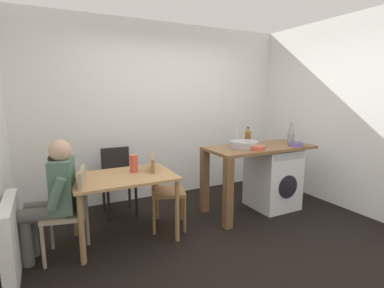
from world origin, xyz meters
TOP-DOWN VIEW (x-y plane):
  - ground_plane at (0.00, 0.00)m, footprint 5.46×5.46m
  - wall_back at (0.00, 1.75)m, footprint 4.60×0.10m
  - wall_counter_side at (2.15, 0.00)m, footprint 0.10×3.80m
  - radiator at (-2.02, 0.30)m, footprint 0.10×0.80m
  - dining_table at (-0.94, 0.52)m, footprint 1.10×0.76m
  - chair_person_seat at (-1.49, 0.41)m, footprint 0.48×0.48m
  - chair_opposite at (-0.46, 0.60)m, footprint 0.51×0.51m
  - chair_spare_by_wall at (-0.84, 1.30)m, footprint 0.41×0.41m
  - seated_person at (-1.65, 0.44)m, footprint 0.54×0.54m
  - kitchen_counter at (0.73, 0.50)m, footprint 1.50×0.68m
  - washing_machine at (1.20, 0.50)m, footprint 0.60×0.61m
  - sink_basin at (0.68, 0.50)m, footprint 0.38×0.38m
  - tap at (0.68, 0.68)m, footprint 0.02×0.02m
  - bottle_tall_green at (0.92, 0.74)m, footprint 0.08×0.08m
  - mixing_bowl at (0.74, 0.30)m, footprint 0.18×0.18m
  - utensil_crock at (1.57, 0.55)m, footprint 0.11×0.11m
  - colander at (1.39, 0.28)m, footprint 0.20×0.20m
  - vase at (-0.79, 0.62)m, footprint 0.09×0.09m
  - scissors at (0.89, 0.40)m, footprint 0.15×0.06m

SIDE VIEW (x-z plane):
  - ground_plane at x=0.00m, z-range 0.00..0.00m
  - radiator at x=-2.02m, z-range 0.00..0.70m
  - washing_machine at x=1.20m, z-range 0.00..0.86m
  - chair_person_seat at x=-1.49m, z-range 0.06..0.96m
  - chair_opposite at x=-0.46m, z-range 0.06..0.96m
  - chair_spare_by_wall at x=-0.84m, z-range 0.06..0.96m
  - dining_table at x=-0.94m, z-range 0.27..1.01m
  - seated_person at x=-1.65m, z-range 0.07..1.27m
  - kitchen_counter at x=0.73m, z-range 0.30..1.22m
  - vase at x=-0.79m, z-range 0.74..0.94m
  - scissors at x=0.89m, z-range 0.92..0.93m
  - mixing_bowl at x=0.74m, z-range 0.92..0.97m
  - colander at x=1.39m, z-range 0.92..0.98m
  - sink_basin at x=0.68m, z-range 0.92..1.01m
  - utensil_crock at x=1.57m, z-range 0.84..1.14m
  - bottle_tall_green at x=0.92m, z-range 0.91..1.15m
  - tap at x=0.68m, z-range 0.92..1.20m
  - wall_back at x=0.00m, z-range 0.00..2.70m
  - wall_counter_side at x=2.15m, z-range 0.00..2.70m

